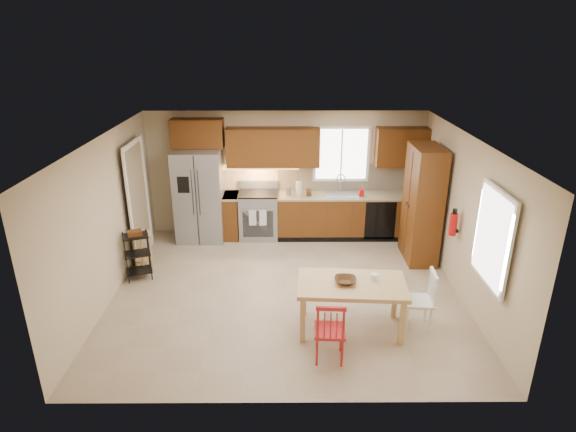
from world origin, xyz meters
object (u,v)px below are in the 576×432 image
(table_bowl, at_px, (345,283))
(dining_table, at_px, (351,307))
(bar_stool, at_px, (143,251))
(soap_bottle, at_px, (362,191))
(pantry, at_px, (422,205))
(range_stove, at_px, (259,216))
(chair_red, at_px, (330,329))
(fire_extinguisher, at_px, (453,224))
(table_jar, at_px, (375,278))
(utility_cart, at_px, (138,256))
(chair_white, at_px, (418,300))
(refrigerator, at_px, (200,195))

(table_bowl, bearing_deg, dining_table, 0.00)
(dining_table, height_order, bar_stool, dining_table)
(soap_bottle, relative_size, pantry, 0.09)
(pantry, relative_size, table_bowl, 7.02)
(range_stove, xyz_separation_m, chair_red, (1.10, -3.89, -0.03))
(fire_extinguisher, distance_m, table_jar, 1.83)
(chair_red, bearing_deg, range_stove, 109.52)
(fire_extinguisher, relative_size, utility_cart, 0.44)
(bar_stool, bearing_deg, utility_cart, -102.44)
(range_stove, relative_size, bar_stool, 1.30)
(range_stove, xyz_separation_m, pantry, (2.98, -0.99, 0.59))
(pantry, distance_m, fire_extinguisher, 1.07)
(range_stove, height_order, utility_cart, range_stove)
(soap_bottle, height_order, bar_stool, soap_bottle)
(range_stove, distance_m, chair_white, 3.99)
(fire_extinguisher, bearing_deg, dining_table, -145.24)
(dining_table, bearing_deg, soap_bottle, 83.29)
(dining_table, height_order, table_jar, table_jar)
(refrigerator, xyz_separation_m, soap_bottle, (3.18, -0.02, 0.09))
(range_stove, height_order, chair_white, range_stove)
(dining_table, bearing_deg, pantry, 59.53)
(chair_red, height_order, bar_stool, chair_red)
(bar_stool, bearing_deg, range_stove, 23.33)
(soap_bottle, bearing_deg, chair_red, -103.79)
(chair_white, bearing_deg, table_jar, 89.90)
(soap_bottle, height_order, utility_cart, soap_bottle)
(range_stove, relative_size, table_bowl, 3.08)
(fire_extinguisher, relative_size, chair_white, 0.41)
(utility_cart, bearing_deg, chair_red, -55.25)
(fire_extinguisher, xyz_separation_m, chair_white, (-0.78, -1.15, -0.67))
(soap_bottle, xyz_separation_m, table_bowl, (-0.68, -3.15, -0.27))
(fire_extinguisher, height_order, chair_white, fire_extinguisher)
(bar_stool, bearing_deg, table_jar, -37.66)
(dining_table, distance_m, chair_white, 0.95)
(soap_bottle, xyz_separation_m, pantry, (0.95, -0.90, 0.05))
(fire_extinguisher, bearing_deg, table_jar, -141.78)
(pantry, distance_m, bar_stool, 5.00)
(soap_bottle, relative_size, fire_extinguisher, 0.53)
(refrigerator, bearing_deg, table_jar, -46.58)
(refrigerator, distance_m, soap_bottle, 3.18)
(utility_cart, bearing_deg, table_jar, -40.76)
(range_stove, bearing_deg, table_bowl, -67.30)
(soap_bottle, bearing_deg, pantry, -43.45)
(range_stove, height_order, bar_stool, range_stove)
(chair_white, distance_m, table_jar, 0.71)
(utility_cart, bearing_deg, chair_white, -38.47)
(dining_table, bearing_deg, range_stove, 117.84)
(fire_extinguisher, xyz_separation_m, chair_red, (-2.08, -1.85, -0.67))
(table_jar, distance_m, bar_stool, 4.12)
(range_stove, relative_size, dining_table, 0.62)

